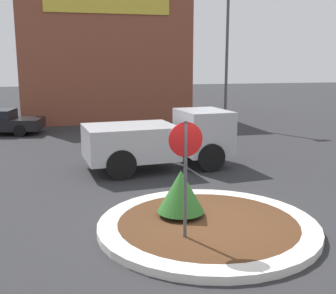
% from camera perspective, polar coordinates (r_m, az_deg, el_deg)
% --- Properties ---
extents(ground_plane, '(120.00, 120.00, 0.00)m').
position_cam_1_polar(ground_plane, '(9.62, 5.38, -10.99)').
color(ground_plane, '#2D2D30').
extents(traffic_island, '(4.90, 4.90, 0.17)m').
position_cam_1_polar(traffic_island, '(9.59, 5.39, -10.52)').
color(traffic_island, silver).
rests_on(traffic_island, ground_plane).
extents(stop_sign, '(0.69, 0.07, 2.54)m').
position_cam_1_polar(stop_sign, '(8.27, 2.38, -1.89)').
color(stop_sign, '#4C4C51').
rests_on(stop_sign, ground_plane).
extents(island_shrub, '(1.08, 1.08, 1.07)m').
position_cam_1_polar(island_shrub, '(9.70, 1.75, -5.99)').
color(island_shrub, brown).
rests_on(island_shrub, traffic_island).
extents(utility_truck, '(5.17, 2.61, 1.99)m').
position_cam_1_polar(utility_truck, '(14.61, -0.96, 1.13)').
color(utility_truck, '#B2B2B7').
rests_on(utility_truck, ground_plane).
extents(storefront_building, '(10.18, 6.07, 7.63)m').
position_cam_1_polar(storefront_building, '(28.13, -8.63, 11.62)').
color(storefront_building, brown).
rests_on(storefront_building, ground_plane).
extents(light_pole, '(0.70, 0.30, 7.74)m').
position_cam_1_polar(light_pole, '(24.59, 7.99, 13.15)').
color(light_pole, '#4C4C51').
rests_on(light_pole, ground_plane).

